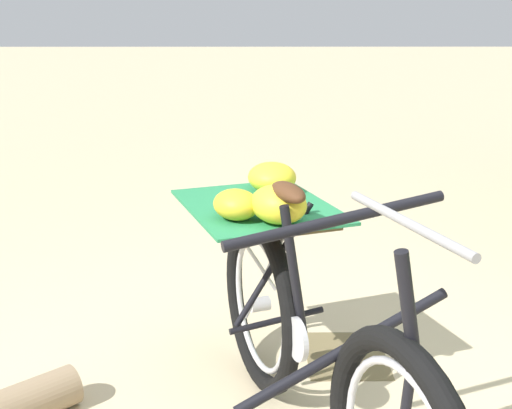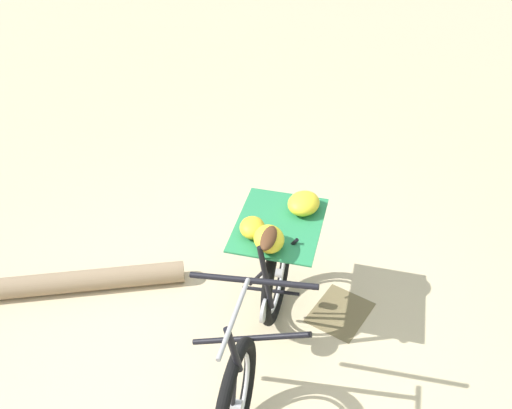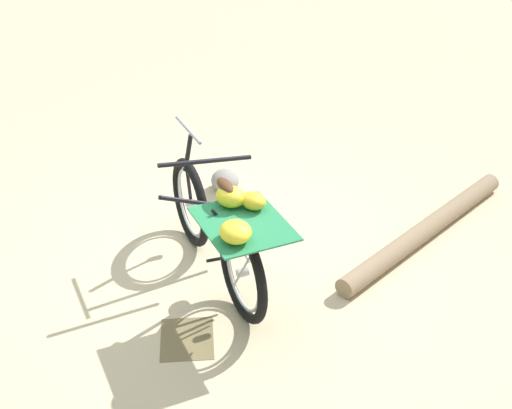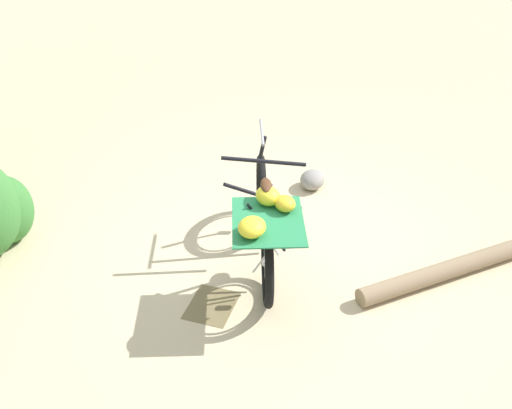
{
  "view_description": "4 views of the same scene",
  "coord_description": "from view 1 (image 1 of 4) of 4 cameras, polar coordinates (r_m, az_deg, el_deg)",
  "views": [
    {
      "loc": [
        -1.9,
        0.21,
        1.5
      ],
      "look_at": [
        0.69,
        0.19,
        0.75
      ],
      "focal_mm": 45.98,
      "sensor_mm": 36.0,
      "label": 1
    },
    {
      "loc": [
        -1.88,
        -1.29,
        3.11
      ],
      "look_at": [
        0.52,
        0.33,
        0.9
      ],
      "focal_mm": 40.34,
      "sensor_mm": 36.0,
      "label": 2
    },
    {
      "loc": [
        4.52,
        -0.06,
        3.25
      ],
      "look_at": [
        0.54,
        0.27,
        0.9
      ],
      "focal_mm": 50.01,
      "sensor_mm": 36.0,
      "label": 3
    },
    {
      "loc": [
        4.07,
        1.2,
        3.27
      ],
      "look_at": [
        0.62,
        0.1,
        0.94
      ],
      "focal_mm": 41.28,
      "sensor_mm": 36.0,
      "label": 4
    }
  ],
  "objects": [
    {
      "name": "leaf_litter_patch",
      "position": [
        3.1,
        7.82,
        -12.83
      ],
      "size": [
        0.44,
        0.36,
        0.01
      ],
      "primitive_type": "cube",
      "color": "olive",
      "rests_on": "ground_plane"
    },
    {
      "name": "bicycle",
      "position": [
        2.3,
        4.05,
        -10.26
      ],
      "size": [
        1.77,
        0.96,
        1.03
      ],
      "rotation": [
        0.0,
        0.0,
        -2.8
      ],
      "color": "black",
      "rests_on": "ground_plane"
    }
  ]
}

